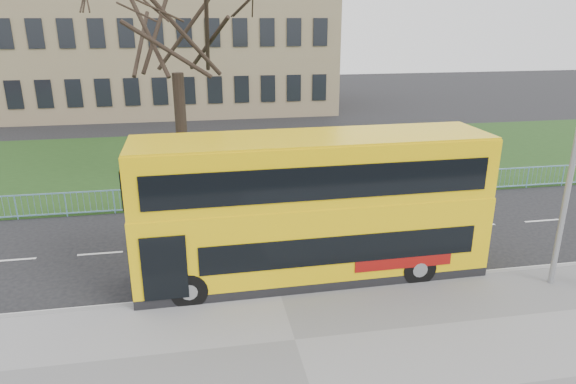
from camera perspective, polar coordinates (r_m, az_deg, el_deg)
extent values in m
plane|color=black|center=(17.69, -1.80, -8.82)|extent=(120.00, 120.00, 0.00)
cube|color=gray|center=(16.31, -0.98, -11.10)|extent=(80.00, 0.20, 0.14)
cube|color=#1C3A15|center=(30.98, -5.72, 3.52)|extent=(80.00, 15.40, 0.08)
cube|color=#8B7658|center=(50.58, -13.96, 17.03)|extent=(30.00, 15.00, 14.00)
cube|color=yellow|center=(16.83, 2.63, -4.93)|extent=(11.26, 2.84, 2.08)
cube|color=yellow|center=(16.37, 2.70, -1.02)|extent=(11.26, 2.84, 0.36)
cube|color=yellow|center=(16.02, 2.76, 2.73)|extent=(11.20, 2.79, 1.87)
cube|color=black|center=(15.77, 6.07, -6.40)|extent=(8.66, 0.17, 0.91)
cube|color=black|center=(14.83, 3.96, 0.98)|extent=(10.32, 0.20, 1.02)
cylinder|color=black|center=(15.73, -10.93, -10.65)|extent=(1.12, 0.32, 1.11)
cylinder|color=black|center=(17.20, 14.28, -8.20)|extent=(1.12, 0.32, 1.11)
cylinder|color=gray|center=(17.34, 29.31, 4.25)|extent=(0.18, 0.18, 8.87)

